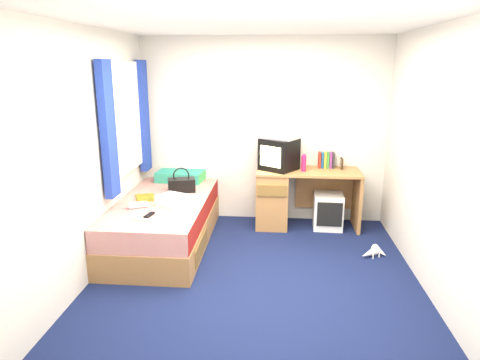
# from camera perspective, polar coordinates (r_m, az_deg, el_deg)

# --- Properties ---
(ground) EXTENTS (3.40, 3.40, 0.00)m
(ground) POSITION_cam_1_polar(r_m,az_deg,el_deg) (4.40, 2.03, -12.62)
(ground) COLOR #0C1438
(ground) RESTS_ON ground
(room_shell) EXTENTS (3.40, 3.40, 3.40)m
(room_shell) POSITION_cam_1_polar(r_m,az_deg,el_deg) (3.93, 2.23, 6.42)
(room_shell) COLOR white
(room_shell) RESTS_ON ground
(bed) EXTENTS (1.01, 2.00, 0.54)m
(bed) POSITION_cam_1_polar(r_m,az_deg,el_deg) (5.08, -10.02, -5.57)
(bed) COLOR #AC7B47
(bed) RESTS_ON ground
(pillow) EXTENTS (0.64, 0.44, 0.13)m
(pillow) POSITION_cam_1_polar(r_m,az_deg,el_deg) (5.77, -7.91, 0.56)
(pillow) COLOR #1970A4
(pillow) RESTS_ON bed
(desk) EXTENTS (1.30, 0.55, 0.75)m
(desk) POSITION_cam_1_polar(r_m,az_deg,el_deg) (5.57, 6.12, -2.06)
(desk) COLOR #AC7B47
(desk) RESTS_ON ground
(storage_cube) EXTENTS (0.38, 0.38, 0.45)m
(storage_cube) POSITION_cam_1_polar(r_m,az_deg,el_deg) (5.62, 11.64, -4.06)
(storage_cube) COLOR white
(storage_cube) RESTS_ON ground
(crt_tv) EXTENTS (0.54, 0.53, 0.40)m
(crt_tv) POSITION_cam_1_polar(r_m,az_deg,el_deg) (5.43, 5.21, 3.45)
(crt_tv) COLOR black
(crt_tv) RESTS_ON desk
(vcr) EXTENTS (0.52, 0.47, 0.08)m
(vcr) POSITION_cam_1_polar(r_m,az_deg,el_deg) (5.39, 5.30, 5.95)
(vcr) COLOR silver
(vcr) RESTS_ON crt_tv
(book_row) EXTENTS (0.20, 0.13, 0.20)m
(book_row) POSITION_cam_1_polar(r_m,az_deg,el_deg) (5.65, 11.43, 2.63)
(book_row) COLOR maroon
(book_row) RESTS_ON desk
(picture_frame) EXTENTS (0.02, 0.12, 0.14)m
(picture_frame) POSITION_cam_1_polar(r_m,az_deg,el_deg) (5.63, 13.39, 2.17)
(picture_frame) COLOR black
(picture_frame) RESTS_ON desk
(pink_water_bottle) EXTENTS (0.06, 0.06, 0.20)m
(pink_water_bottle) POSITION_cam_1_polar(r_m,az_deg,el_deg) (5.40, 8.49, 2.18)
(pink_water_bottle) COLOR #CD1D57
(pink_water_bottle) RESTS_ON desk
(aerosol_can) EXTENTS (0.06, 0.06, 0.20)m
(aerosol_can) POSITION_cam_1_polar(r_m,az_deg,el_deg) (5.52, 7.35, 2.51)
(aerosol_can) COLOR white
(aerosol_can) RESTS_ON desk
(handbag) EXTENTS (0.36, 0.27, 0.30)m
(handbag) POSITION_cam_1_polar(r_m,az_deg,el_deg) (5.26, -7.80, -0.61)
(handbag) COLOR black
(handbag) RESTS_ON bed
(towel) EXTENTS (0.40, 0.38, 0.11)m
(towel) POSITION_cam_1_polar(r_m,az_deg,el_deg) (4.79, -8.83, -2.68)
(towel) COLOR silver
(towel) RESTS_ON bed
(magazine) EXTENTS (0.30, 0.34, 0.01)m
(magazine) POSITION_cam_1_polar(r_m,az_deg,el_deg) (5.10, -12.49, -2.32)
(magazine) COLOR gold
(magazine) RESTS_ON bed
(water_bottle) EXTENTS (0.21, 0.15, 0.07)m
(water_bottle) POSITION_cam_1_polar(r_m,az_deg,el_deg) (4.77, -13.45, -3.26)
(water_bottle) COLOR white
(water_bottle) RESTS_ON bed
(colour_swatch_fan) EXTENTS (0.22, 0.08, 0.01)m
(colour_swatch_fan) POSITION_cam_1_polar(r_m,az_deg,el_deg) (4.40, -12.78, -5.19)
(colour_swatch_fan) COLOR yellow
(colour_swatch_fan) RESTS_ON bed
(remote_control) EXTENTS (0.08, 0.17, 0.02)m
(remote_control) POSITION_cam_1_polar(r_m,az_deg,el_deg) (4.51, -12.00, -4.58)
(remote_control) COLOR black
(remote_control) RESTS_ON bed
(window_assembly) EXTENTS (0.11, 1.42, 1.40)m
(window_assembly) POSITION_cam_1_polar(r_m,az_deg,el_deg) (5.13, -14.92, 7.61)
(window_assembly) COLOR silver
(window_assembly) RESTS_ON room_shell
(white_heels) EXTENTS (0.34, 0.30, 0.09)m
(white_heels) POSITION_cam_1_polar(r_m,az_deg,el_deg) (5.00, 17.46, -9.24)
(white_heels) COLOR white
(white_heels) RESTS_ON ground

